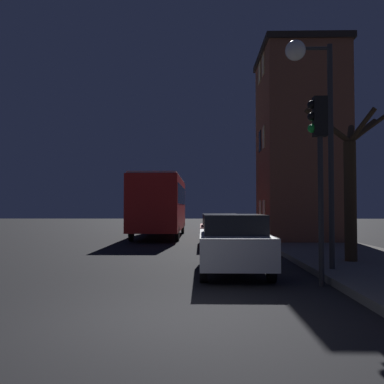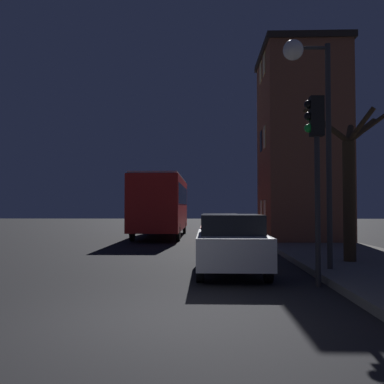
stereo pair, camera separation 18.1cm
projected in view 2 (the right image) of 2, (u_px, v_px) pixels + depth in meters
name	position (u px, v px, depth m)	size (l,w,h in m)	color
ground_plane	(146.00, 321.00, 6.62)	(120.00, 120.00, 0.00)	black
brick_building	(301.00, 144.00, 21.82)	(4.09, 5.21, 9.65)	brown
streetlamp	(308.00, 93.00, 11.20)	(1.24, 0.54, 6.00)	#28282B
traffic_light	(316.00, 150.00, 9.60)	(0.43, 0.24, 4.27)	#28282B
bare_tree	(350.00, 181.00, 12.69)	(2.70, 1.52, 4.55)	#382819
bus	(162.00, 201.00, 25.56)	(2.62, 9.77, 3.56)	red
car_near_lane	(231.00, 242.00, 11.41)	(1.77, 4.33, 1.58)	#B7BABF
car_mid_lane	(220.00, 230.00, 19.41)	(1.77, 4.65, 1.47)	#B21E19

